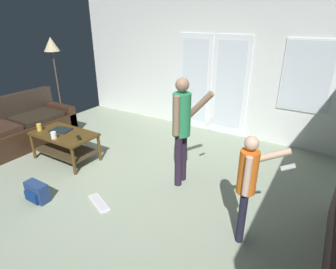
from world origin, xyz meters
The scene contains 13 objects.
ground_plane centered at (0.00, 0.00, -0.01)m, with size 6.32×5.54×0.02m, color #93A188.
wall_back_with_doors centered at (0.06, 2.74, 1.40)m, with size 6.32×0.09×2.89m.
leather_couch centered at (-2.63, 0.01, 0.30)m, with size 0.88×2.14×0.90m.
coffee_table centered at (-1.38, 0.15, 0.36)m, with size 1.09×0.62×0.49m.
person_adult centered at (0.65, 0.56, 0.93)m, with size 0.52×0.45×1.56m.
person_child centered at (1.76, -0.06, 0.74)m, with size 0.51×0.41×1.23m.
floor_lamp centered at (-2.93, 1.31, 1.63)m, with size 0.32×0.32×1.89m.
backpack centered at (-0.77, -0.85, 0.13)m, with size 0.33×0.18×0.26m.
loose_keyboard centered at (-0.03, -0.47, 0.01)m, with size 0.46×0.29×0.02m.
laptop_closed centered at (-1.49, 0.19, 0.50)m, with size 0.32×0.25×0.02m, color #1A2629.
cup_near_edge centered at (-1.32, -0.08, 0.55)m, with size 0.08×0.08×0.11m, color white.
cup_by_laptop centered at (-1.81, 0.01, 0.55)m, with size 0.08×0.08×0.12m, color gold.
tv_remote_black centered at (-0.99, 0.13, 0.50)m, with size 0.17×0.05×0.02m, color black.
Camera 1 is at (2.32, -2.52, 2.28)m, focal length 29.32 mm.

